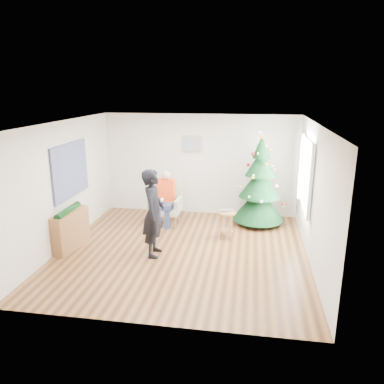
% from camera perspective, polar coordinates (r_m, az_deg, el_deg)
% --- Properties ---
extents(floor, '(5.00, 5.00, 0.00)m').
position_cam_1_polar(floor, '(7.78, -1.45, -8.98)').
color(floor, brown).
rests_on(floor, ground).
extents(ceiling, '(5.00, 5.00, 0.00)m').
position_cam_1_polar(ceiling, '(7.10, -1.60, 10.44)').
color(ceiling, white).
rests_on(ceiling, wall_back).
extents(wall_back, '(5.00, 0.00, 5.00)m').
position_cam_1_polar(wall_back, '(9.73, 1.21, 4.17)').
color(wall_back, silver).
rests_on(wall_back, floor).
extents(wall_front, '(5.00, 0.00, 5.00)m').
position_cam_1_polar(wall_front, '(5.03, -6.82, -7.28)').
color(wall_front, silver).
rests_on(wall_front, floor).
extents(wall_left, '(0.00, 5.00, 5.00)m').
position_cam_1_polar(wall_left, '(8.16, -19.04, 1.01)').
color(wall_left, silver).
rests_on(wall_left, floor).
extents(wall_right, '(0.00, 5.00, 5.00)m').
position_cam_1_polar(wall_right, '(7.31, 18.12, -0.58)').
color(wall_right, silver).
rests_on(wall_right, floor).
extents(window_panel, '(0.04, 1.30, 1.40)m').
position_cam_1_polar(window_panel, '(8.22, 17.03, 2.72)').
color(window_panel, white).
rests_on(window_panel, wall_right).
extents(curtains, '(0.05, 1.75, 1.50)m').
position_cam_1_polar(curtains, '(8.21, 16.82, 2.73)').
color(curtains, white).
rests_on(curtains, wall_right).
extents(christmas_tree, '(1.24, 1.24, 2.24)m').
position_cam_1_polar(christmas_tree, '(9.11, 10.28, 1.22)').
color(christmas_tree, '#3F2816').
rests_on(christmas_tree, floor).
extents(stool, '(0.42, 0.42, 0.63)m').
position_cam_1_polar(stool, '(8.31, 5.23, -4.99)').
color(stool, brown).
rests_on(stool, floor).
extents(laptop, '(0.40, 0.31, 0.03)m').
position_cam_1_polar(laptop, '(8.20, 5.28, -2.88)').
color(laptop, silver).
rests_on(laptop, stool).
extents(armchair, '(0.78, 0.72, 1.00)m').
position_cam_1_polar(armchair, '(9.20, -3.95, -2.56)').
color(armchair, '#9BAF8D').
rests_on(armchair, floor).
extents(seated_person, '(0.43, 0.61, 1.31)m').
position_cam_1_polar(seated_person, '(9.06, -4.08, -0.85)').
color(seated_person, navy).
rests_on(seated_person, armchair).
extents(standing_man, '(0.46, 0.67, 1.75)m').
position_cam_1_polar(standing_man, '(7.35, -5.89, -3.23)').
color(standing_man, black).
rests_on(standing_man, floor).
extents(game_controller, '(0.04, 0.13, 0.04)m').
position_cam_1_polar(game_controller, '(7.19, -4.58, -1.19)').
color(game_controller, white).
rests_on(game_controller, standing_man).
extents(console, '(0.43, 1.03, 0.80)m').
position_cam_1_polar(console, '(8.17, -18.13, -5.54)').
color(console, brown).
rests_on(console, floor).
extents(garland, '(0.14, 0.90, 0.14)m').
position_cam_1_polar(garland, '(8.03, -18.38, -2.74)').
color(garland, black).
rests_on(garland, console).
extents(tapestry, '(0.03, 1.50, 1.15)m').
position_cam_1_polar(tapestry, '(8.35, -18.00, 3.18)').
color(tapestry, black).
rests_on(tapestry, wall_left).
extents(framed_picture, '(0.52, 0.05, 0.42)m').
position_cam_1_polar(framed_picture, '(9.63, 0.01, 7.38)').
color(framed_picture, tan).
rests_on(framed_picture, wall_back).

